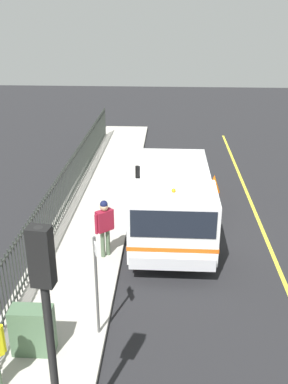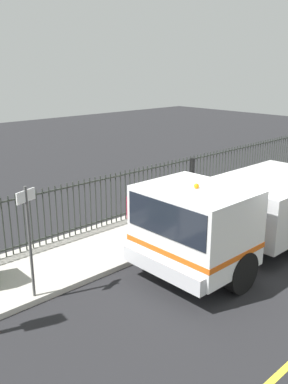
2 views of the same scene
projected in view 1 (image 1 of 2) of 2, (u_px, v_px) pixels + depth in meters
name	position (u px, v px, depth m)	size (l,w,h in m)	color
ground_plane	(185.00, 232.00, 14.29)	(59.78, 59.78, 0.00)	#232326
sidewalk_slab	(89.00, 228.00, 14.44)	(2.58, 27.17, 0.13)	#B7B2A8
lane_marking	(264.00, 235.00, 14.16)	(0.12, 24.45, 0.01)	yellow
work_truck	(173.00, 200.00, 13.65)	(2.49, 6.32, 2.56)	white
worker_standing	(105.00, 223.00, 12.28)	(0.52, 0.50, 1.76)	maroon
iron_fence	(56.00, 204.00, 14.16)	(0.04, 23.13, 1.59)	#2D332D
traffic_light_near	(47.00, 307.00, 5.83)	(0.32, 0.24, 4.16)	black
utility_cabinet	(33.00, 330.00, 8.92)	(0.87, 0.43, 1.09)	#4C6B4C
traffic_cone	(214.00, 183.00, 17.38)	(0.51, 0.51, 0.73)	orange
street_sign	(96.00, 275.00, 9.09)	(0.19, 0.48, 2.42)	#4C4C4C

